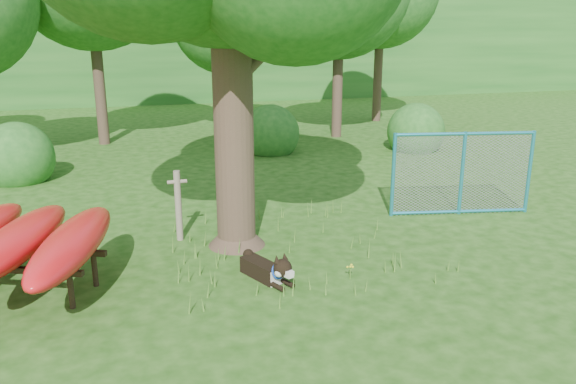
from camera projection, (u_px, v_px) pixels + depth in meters
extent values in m
plane|color=#19440D|center=(298.00, 275.00, 8.75)|extent=(80.00, 80.00, 0.00)
cylinder|color=#3A2A20|center=(233.00, 96.00, 9.27)|extent=(0.77, 0.77, 5.26)
cone|color=#3A2A20|center=(237.00, 231.00, 9.92)|extent=(1.15, 1.15, 0.53)
cylinder|color=#3A2A20|center=(267.00, 50.00, 9.33)|extent=(1.39, 0.88, 1.12)
cylinder|color=#3A2A20|center=(195.00, 23.00, 8.91)|extent=(1.21, 0.60, 1.07)
cylinder|color=#716555|center=(178.00, 206.00, 10.05)|extent=(0.12, 0.12, 1.29)
cylinder|color=#716555|center=(177.00, 182.00, 9.93)|extent=(0.35, 0.08, 0.07)
cylinder|color=black|center=(71.00, 291.00, 7.63)|extent=(0.11, 0.11, 0.51)
cylinder|color=black|center=(95.00, 270.00, 8.31)|extent=(0.11, 0.11, 0.51)
cube|color=black|center=(10.00, 249.00, 8.39)|extent=(2.80, 1.32, 0.08)
ellipsoid|color=red|center=(19.00, 241.00, 7.93)|extent=(1.53, 3.11, 0.49)
ellipsoid|color=red|center=(73.00, 243.00, 7.83)|extent=(1.43, 3.11, 0.49)
cube|color=black|center=(261.00, 269.00, 8.64)|extent=(0.55, 0.80, 0.26)
cube|color=silver|center=(274.00, 277.00, 8.41)|extent=(0.28, 0.23, 0.24)
sphere|color=black|center=(283.00, 268.00, 8.21)|extent=(0.28, 0.28, 0.28)
cube|color=silver|center=(288.00, 274.00, 8.13)|extent=(0.16, 0.18, 0.10)
sphere|color=silver|center=(279.00, 273.00, 8.15)|extent=(0.13, 0.13, 0.13)
sphere|color=silver|center=(288.00, 270.00, 8.26)|extent=(0.13, 0.13, 0.13)
cone|color=black|center=(277.00, 259.00, 8.15)|extent=(0.12, 0.13, 0.13)
cone|color=black|center=(285.00, 256.00, 8.25)|extent=(0.15, 0.15, 0.13)
cylinder|color=black|center=(276.00, 286.00, 8.25)|extent=(0.20, 0.32, 0.07)
cylinder|color=black|center=(286.00, 282.00, 8.37)|extent=(0.20, 0.32, 0.07)
sphere|color=black|center=(248.00, 254.00, 8.94)|extent=(0.17, 0.17, 0.17)
torus|color=blue|center=(279.00, 270.00, 8.29)|extent=(0.28, 0.18, 0.27)
cylinder|color=teal|center=(393.00, 175.00, 11.32)|extent=(0.09, 0.09, 1.72)
cylinder|color=teal|center=(462.00, 174.00, 11.45)|extent=(0.09, 0.09, 1.72)
cylinder|color=teal|center=(529.00, 172.00, 11.57)|extent=(0.09, 0.09, 1.72)
cylinder|color=teal|center=(466.00, 134.00, 11.22)|extent=(2.83, 0.64, 0.07)
cylinder|color=teal|center=(459.00, 212.00, 11.67)|extent=(2.83, 0.64, 0.07)
plane|color=gray|center=(462.00, 174.00, 11.45)|extent=(2.81, 0.58, 2.87)
cylinder|color=#4E7F29|center=(350.00, 273.00, 8.57)|extent=(0.02, 0.02, 0.21)
sphere|color=yellow|center=(350.00, 267.00, 8.54)|extent=(0.04, 0.04, 0.04)
sphere|color=yellow|center=(351.00, 265.00, 8.58)|extent=(0.04, 0.04, 0.04)
sphere|color=yellow|center=(347.00, 267.00, 8.55)|extent=(0.04, 0.04, 0.04)
sphere|color=yellow|center=(353.00, 267.00, 8.53)|extent=(0.04, 0.04, 0.04)
sphere|color=yellow|center=(350.00, 267.00, 8.51)|extent=(0.04, 0.04, 0.04)
cylinder|color=#3A2A20|center=(97.00, 64.00, 18.23)|extent=(0.36, 0.36, 5.25)
cylinder|color=#3A2A20|center=(229.00, 80.00, 20.60)|extent=(0.36, 0.36, 3.85)
sphere|color=#205D1E|center=(227.00, 18.00, 19.99)|extent=(4.00, 4.00, 4.00)
cylinder|color=#3A2A20|center=(338.00, 69.00, 19.61)|extent=(0.36, 0.36, 4.76)
cylinder|color=#3A2A20|center=(378.00, 62.00, 23.19)|extent=(0.36, 0.36, 4.90)
sphere|color=#205D1E|center=(21.00, 181.00, 14.25)|extent=(1.80, 1.80, 1.80)
sphere|color=#205D1E|center=(415.00, 150.00, 17.93)|extent=(1.80, 1.80, 1.80)
sphere|color=#205D1E|center=(271.00, 152.00, 17.59)|extent=(1.80, 1.80, 1.80)
cube|color=#205D1E|center=(155.00, 43.00, 33.68)|extent=(80.00, 12.00, 6.00)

